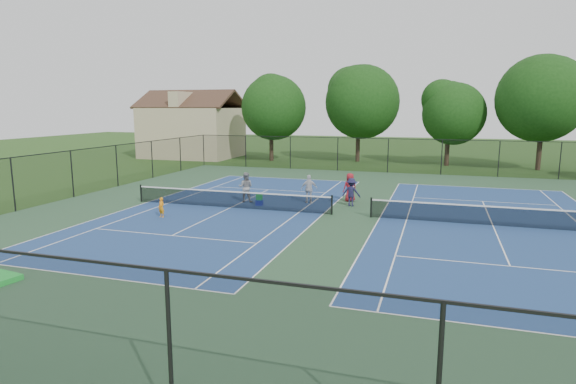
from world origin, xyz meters
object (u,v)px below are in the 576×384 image
(instructor, at_px, (246,187))
(ball_hopper, at_px, (259,197))
(clapboard_house, at_px, (192,130))
(tree_back_a, at_px, (271,104))
(bystander_b, at_px, (351,192))
(bystander_c, at_px, (350,187))
(bystander_a, at_px, (309,189))
(tree_back_d, at_px, (544,94))
(tree_back_b, at_px, (359,98))
(child_player, at_px, (161,207))
(ball_crate, at_px, (259,203))
(tree_back_c, at_px, (449,109))

(instructor, bearing_deg, ball_hopper, 139.06)
(clapboard_house, bearing_deg, tree_back_a, -5.71)
(bystander_b, bearing_deg, bystander_c, -72.51)
(bystander_a, height_order, bystander_c, bystander_c)
(tree_back_d, distance_m, instructor, 30.28)
(tree_back_b, xyz_separation_m, instructor, (-2.82, -24.11, -5.68))
(clapboard_house, relative_size, bystander_c, 6.16)
(clapboard_house, relative_size, instructor, 5.90)
(tree_back_d, height_order, child_player, tree_back_d)
(tree_back_a, xyz_separation_m, clapboard_house, (-10.00, 1.00, -2.95))
(bystander_b, distance_m, bystander_c, 1.47)
(tree_back_b, bearing_deg, ball_crate, -93.86)
(tree_back_b, xyz_separation_m, bystander_b, (3.53, -23.41, -5.77))
(tree_back_b, relative_size, ball_crate, 25.20)
(child_player, xyz_separation_m, ball_crate, (3.78, 4.48, -0.37))
(instructor, relative_size, ball_crate, 4.60)
(tree_back_b, height_order, bystander_c, tree_back_b)
(tree_back_c, height_order, instructor, tree_back_c)
(tree_back_a, xyz_separation_m, ball_crate, (7.33, -22.82, -5.87))
(tree_back_b, relative_size, bystander_c, 5.72)
(child_player, distance_m, bystander_a, 8.82)
(instructor, height_order, bystander_b, instructor)
(bystander_b, relative_size, bystander_c, 0.94)
(clapboard_house, height_order, instructor, clapboard_house)
(bystander_a, relative_size, ball_hopper, 4.67)
(tree_back_c, xyz_separation_m, bystander_b, (-5.47, -22.41, -4.65))
(child_player, height_order, bystander_b, bystander_b)
(ball_crate, bearing_deg, tree_back_b, 86.14)
(tree_back_d, relative_size, bystander_c, 5.91)
(tree_back_a, height_order, ball_crate, tree_back_a)
(ball_crate, xyz_separation_m, ball_hopper, (0.00, 0.00, 0.35))
(bystander_c, distance_m, ball_crate, 5.67)
(tree_back_c, relative_size, bystander_a, 4.88)
(tree_back_c, distance_m, ball_hopper, 26.57)
(child_player, bearing_deg, ball_hopper, 64.76)
(tree_back_a, distance_m, ball_crate, 24.68)
(tree_back_a, xyz_separation_m, tree_back_d, (26.00, 0.00, 0.79))
(clapboard_house, bearing_deg, child_player, -64.42)
(tree_back_b, height_order, child_player, tree_back_b)
(instructor, bearing_deg, bystander_c, -170.01)
(tree_back_d, distance_m, child_player, 35.91)
(tree_back_c, height_order, child_player, tree_back_c)
(tree_back_d, xyz_separation_m, bystander_a, (-16.06, -21.24, -5.96))
(tree_back_c, relative_size, bystander_c, 4.79)
(tree_back_c, height_order, clapboard_house, tree_back_c)
(tree_back_d, height_order, ball_hopper, tree_back_d)
(child_player, bearing_deg, ball_crate, 64.76)
(tree_back_c, relative_size, clapboard_house, 0.78)
(tree_back_a, xyz_separation_m, tree_back_b, (9.00, 2.00, 0.56))
(bystander_a, bearing_deg, bystander_b, 156.18)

